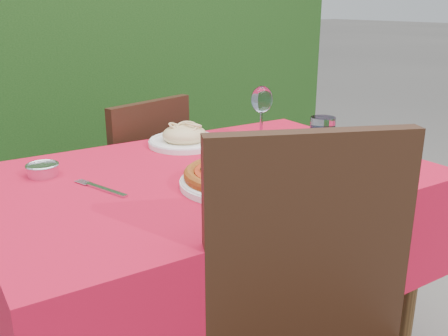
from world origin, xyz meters
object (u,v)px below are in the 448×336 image
pizza_plate (237,177)px  wine_glass (262,102)px  fork (106,190)px  chair_far (138,186)px  water_glass (322,135)px  pasta_plate (185,138)px  steel_ramekin (43,170)px

pizza_plate → wine_glass: 0.53m
fork → pizza_plate: bearing=-46.0°
pizza_plate → wine_glass: size_ratio=1.74×
chair_far → water_glass: 0.82m
chair_far → wine_glass: bearing=111.4°
water_glass → pizza_plate: bearing=-161.8°
pizza_plate → pasta_plate: 0.44m
wine_glass → fork: 0.72m
wine_glass → fork: wine_glass is taller
chair_far → pasta_plate: chair_far is taller
steel_ramekin → pizza_plate: bearing=-41.1°
fork → steel_ramekin: (-0.11, 0.21, 0.01)m
pizza_plate → wine_glass: (0.36, 0.38, 0.11)m
chair_far → fork: chair_far is taller
pasta_plate → water_glass: bearing=-38.6°
chair_far → pizza_plate: size_ratio=2.60×
water_glass → steel_ramekin: (-0.86, 0.22, -0.03)m
water_glass → wine_glass: wine_glass is taller
pasta_plate → wine_glass: 0.31m
chair_far → wine_glass: wine_glass is taller
pasta_plate → steel_ramekin: bearing=-172.0°
wine_glass → pizza_plate: bearing=-133.7°
wine_glass → fork: size_ratio=0.90×
pizza_plate → steel_ramekin: bearing=138.9°
chair_far → pasta_plate: (0.04, -0.35, 0.28)m
water_glass → wine_glass: size_ratio=0.58×
fork → wine_glass: bearing=-1.4°
wine_glass → water_glass: bearing=-70.0°
steel_ramekin → fork: bearing=-62.8°
pizza_plate → steel_ramekin: pizza_plate is taller
pizza_plate → pasta_plate: (0.07, 0.44, -0.00)m
pasta_plate → water_glass: size_ratio=2.28×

